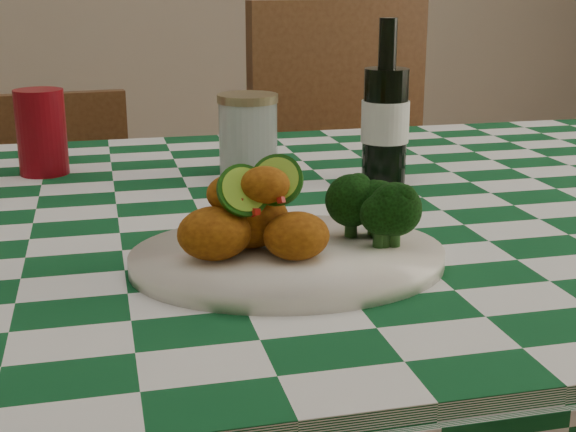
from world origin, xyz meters
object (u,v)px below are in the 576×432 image
object	(u,v)px
beer_bottle	(386,102)
wooden_chair_right	(376,227)
plate	(288,258)
mason_jar	(248,136)
ketchup_bottle	(256,131)
red_tumbler	(42,132)
fried_chicken_pile	(263,210)
wooden_chair_left	(58,295)

from	to	relation	value
beer_bottle	wooden_chair_right	world-z (taller)	wooden_chair_right
plate	mason_jar	size ratio (longest dim) A/B	2.61
mason_jar	ketchup_bottle	bearing A→B (deg)	67.72
red_tumbler	mason_jar	distance (m)	0.32
fried_chicken_pile	red_tumbler	distance (m)	0.55
wooden_chair_right	plate	bearing A→B (deg)	-124.03
fried_chicken_pile	red_tumbler	world-z (taller)	red_tumbler
fried_chicken_pile	beer_bottle	distance (m)	0.41
red_tumbler	beer_bottle	bearing A→B (deg)	-19.13
plate	fried_chicken_pile	size ratio (longest dim) A/B	2.34
plate	mason_jar	xyz separation A→B (m)	(0.03, 0.39, 0.05)
mason_jar	wooden_chair_left	size ratio (longest dim) A/B	0.15
red_tumbler	mason_jar	world-z (taller)	red_tumbler
mason_jar	beer_bottle	xyz separation A→B (m)	(0.19, -0.07, 0.06)
red_tumbler	wooden_chair_right	xyz separation A→B (m)	(0.70, 0.44, -0.34)
fried_chicken_pile	red_tumbler	bearing A→B (deg)	116.21
beer_bottle	fried_chicken_pile	bearing A→B (deg)	-127.74
ketchup_bottle	beer_bottle	bearing A→B (deg)	-36.98
plate	ketchup_bottle	xyz separation A→B (m)	(0.06, 0.45, 0.05)
plate	fried_chicken_pile	bearing A→B (deg)	180.00
fried_chicken_pile	mason_jar	size ratio (longest dim) A/B	1.12
beer_bottle	wooden_chair_left	bearing A→B (deg)	130.44
red_tumbler	wooden_chair_right	bearing A→B (deg)	32.24
red_tumbler	beer_bottle	xyz separation A→B (m)	(0.49, -0.17, 0.05)
ketchup_bottle	fried_chicken_pile	bearing A→B (deg)	-100.34
plate	wooden_chair_left	bearing A→B (deg)	107.54
wooden_chair_right	fried_chicken_pile	bearing A→B (deg)	-125.34
red_tumbler	wooden_chair_right	world-z (taller)	wooden_chair_right
plate	red_tumbler	bearing A→B (deg)	118.63
fried_chicken_pile	beer_bottle	bearing A→B (deg)	52.26
wooden_chair_left	ketchup_bottle	bearing A→B (deg)	-59.39
ketchup_bottle	red_tumbler	bearing A→B (deg)	172.19
red_tumbler	mason_jar	xyz separation A→B (m)	(0.30, -0.10, -0.00)
ketchup_bottle	beer_bottle	size ratio (longest dim) A/B	0.51
fried_chicken_pile	beer_bottle	size ratio (longest dim) A/B	0.60
ketchup_bottle	wooden_chair_left	size ratio (longest dim) A/B	0.14
plate	beer_bottle	world-z (taller)	beer_bottle
fried_chicken_pile	beer_bottle	world-z (taller)	beer_bottle
red_tumbler	fried_chicken_pile	bearing A→B (deg)	-63.79
plate	red_tumbler	distance (m)	0.56
red_tumbler	wooden_chair_right	size ratio (longest dim) A/B	0.13
mason_jar	wooden_chair_right	distance (m)	0.75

